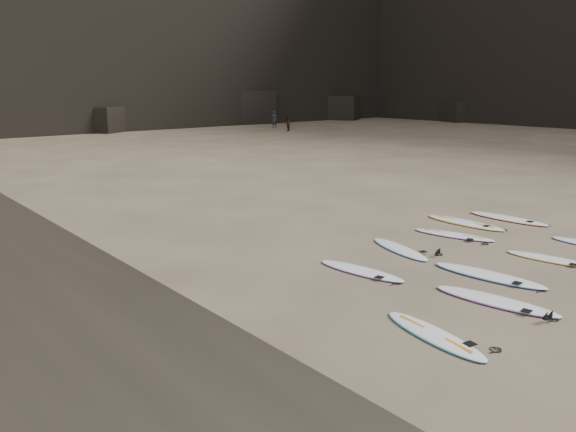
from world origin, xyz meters
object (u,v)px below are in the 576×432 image
surfboard_6 (400,249)px  surfboard_9 (508,218)px  surfboard_0 (434,335)px  surfboard_1 (496,301)px  person_b (287,123)px  surfboard_2 (488,275)px  surfboard_7 (454,235)px  surfboard_5 (361,271)px  person_a (274,119)px  surfboard_3 (551,259)px  surfboard_8 (465,222)px

surfboard_6 → surfboard_9: size_ratio=0.86×
surfboard_0 → surfboard_1: size_ratio=0.91×
person_b → surfboard_2: bearing=21.2°
surfboard_7 → surfboard_9: (3.16, 0.04, 0.01)m
surfboard_6 → person_b: (22.61, 31.88, 0.72)m
surfboard_5 → person_a: size_ratio=1.41×
surfboard_7 → surfboard_3: bearing=-107.1°
surfboard_8 → surfboard_1: bearing=-142.8°
surfboard_1 → surfboard_8: surfboard_8 is taller
surfboard_3 → person_b: (20.35, 34.94, 0.73)m
surfboard_9 → person_a: bearing=60.7°
surfboard_2 → person_a: person_a is taller
surfboard_9 → surfboard_3: bearing=-139.3°
surfboard_9 → person_b: bearing=60.2°
surfboard_0 → surfboard_1: bearing=13.5°
person_a → surfboard_7: bearing=75.8°
surfboard_6 → surfboard_8: surfboard_8 is taller
surfboard_0 → surfboard_3: 6.05m
surfboard_5 → person_a: (26.43, 36.47, 0.80)m
surfboard_6 → person_a: person_a is taller
surfboard_1 → surfboard_8: (5.36, 4.20, 0.00)m
surfboard_0 → surfboard_8: (7.67, 4.35, 0.01)m
surfboard_7 → surfboard_1: bearing=-151.7°
surfboard_1 → surfboard_7: surfboard_1 is taller
surfboard_1 → surfboard_8: 6.81m
surfboard_0 → surfboard_6: 5.35m
surfboard_0 → surfboard_6: bearing=55.3°
surfboard_2 → surfboard_5: bearing=126.4°
surfboard_6 → person_b: bearing=70.3°
surfboard_3 → person_b: 40.44m
surfboard_8 → surfboard_9: bearing=-21.1°
surfboard_2 → person_b: size_ratio=1.77×
surfboard_9 → person_a: person_a is taller
surfboard_1 → surfboard_8: bearing=29.1°
surfboard_3 → surfboard_7: size_ratio=0.92×
surfboard_8 → surfboard_9: same height
person_b → surfboard_5: bearing=17.2°
surfboard_6 → surfboard_8: 3.96m
surfboard_0 → person_b: person_b is taller
surfboard_5 → surfboard_8: 6.17m
surfboard_1 → surfboard_7: bearing=34.2°
surfboard_5 → surfboard_6: (2.14, 0.57, -0.00)m
surfboard_6 → surfboard_5: bearing=-149.5°
surfboard_0 → surfboard_9: size_ratio=0.86×
surfboard_0 → surfboard_2: bearing=26.6°
person_b → surfboard_0: bearing=18.1°
surfboard_1 → surfboard_5: surfboard_1 is taller
surfboard_3 → surfboard_8: size_ratio=0.80×
surfboard_7 → surfboard_8: size_ratio=0.87×
surfboard_0 → surfboard_3: size_ratio=1.07×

